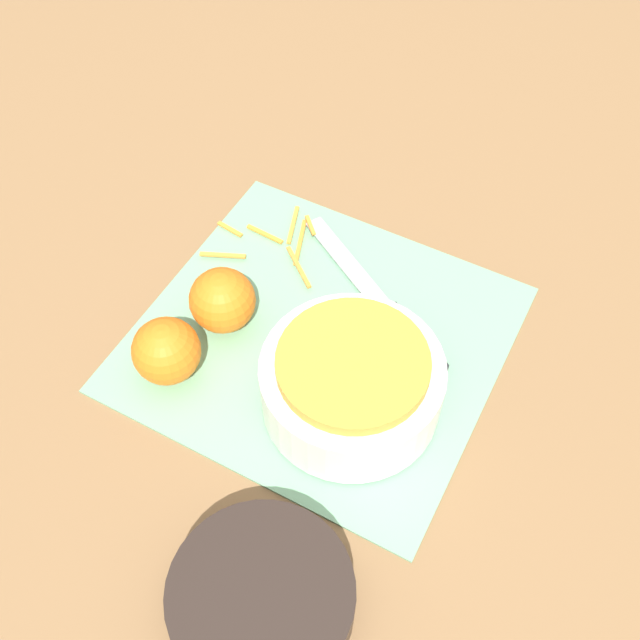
# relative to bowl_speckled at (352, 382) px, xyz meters

# --- Properties ---
(ground_plane) EXTENTS (4.00, 4.00, 0.00)m
(ground_plane) POSITION_rel_bowl_speckled_xyz_m (0.07, -0.06, -0.05)
(ground_plane) COLOR olive
(cutting_board) EXTENTS (0.39, 0.37, 0.01)m
(cutting_board) POSITION_rel_bowl_speckled_xyz_m (0.07, -0.06, -0.04)
(cutting_board) COLOR #75AD84
(cutting_board) RESTS_ON ground_plane
(bowl_speckled) EXTENTS (0.19, 0.19, 0.08)m
(bowl_speckled) POSITION_rel_bowl_speckled_xyz_m (0.00, 0.00, 0.00)
(bowl_speckled) COLOR silver
(bowl_speckled) RESTS_ON cutting_board
(bowl_dark) EXTENTS (0.16, 0.16, 0.05)m
(bowl_dark) POSITION_rel_bowl_speckled_xyz_m (-0.02, 0.22, -0.02)
(bowl_dark) COLOR black
(bowl_dark) RESTS_ON ground_plane
(knife) EXTENTS (0.24, 0.16, 0.02)m
(knife) POSITION_rel_bowl_speckled_xyz_m (0.00, -0.12, -0.03)
(knife) COLOR #232328
(knife) RESTS_ON cutting_board
(orange_left) EXTENTS (0.07, 0.07, 0.07)m
(orange_left) POSITION_rel_bowl_speckled_xyz_m (0.19, 0.06, -0.00)
(orange_left) COLOR orange
(orange_left) RESTS_ON cutting_board
(orange_right) EXTENTS (0.07, 0.07, 0.07)m
(orange_right) POSITION_rel_bowl_speckled_xyz_m (0.17, -0.03, -0.00)
(orange_right) COLOR orange
(orange_right) RESTS_ON cutting_board
(peel_pile) EXTENTS (0.15, 0.13, 0.01)m
(peel_pile) POSITION_rel_bowl_speckled_xyz_m (0.18, -0.16, -0.04)
(peel_pile) COLOR orange
(peel_pile) RESTS_ON cutting_board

